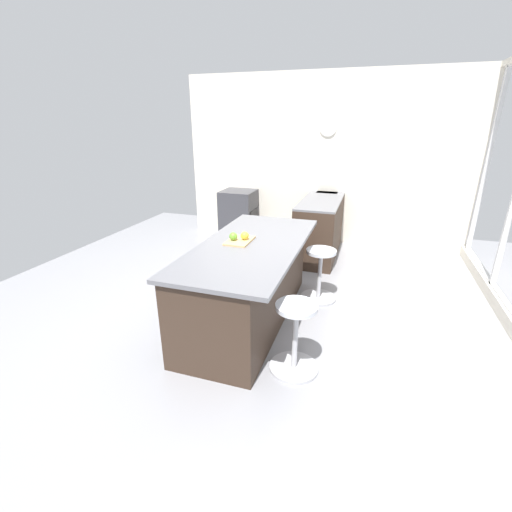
% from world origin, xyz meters
% --- Properties ---
extents(ground_plane, '(7.77, 7.77, 0.00)m').
position_xyz_m(ground_plane, '(0.00, 0.00, 0.00)').
color(ground_plane, gray).
extents(interior_partition_left, '(0.15, 4.93, 2.87)m').
position_xyz_m(interior_partition_left, '(-2.99, 0.00, 1.44)').
color(interior_partition_left, silver).
rests_on(interior_partition_left, ground_plane).
extents(sink_cabinet, '(2.48, 0.60, 1.21)m').
position_xyz_m(sink_cabinet, '(-2.64, 0.15, 0.47)').
color(sink_cabinet, '#38281E').
rests_on(sink_cabinet, ground_plane).
extents(oven_range, '(0.60, 0.61, 0.90)m').
position_xyz_m(oven_range, '(-2.64, -1.44, 0.45)').
color(oven_range, '#38383D').
rests_on(oven_range, ground_plane).
extents(kitchen_island, '(2.24, 1.02, 0.90)m').
position_xyz_m(kitchen_island, '(0.10, -0.30, 0.45)').
color(kitchen_island, '#38281E').
rests_on(kitchen_island, ground_plane).
extents(stool_by_window, '(0.44, 0.44, 0.65)m').
position_xyz_m(stool_by_window, '(-0.60, 0.39, 0.31)').
color(stool_by_window, '#B7B7BC').
rests_on(stool_by_window, ground_plane).
extents(stool_middle, '(0.44, 0.44, 0.65)m').
position_xyz_m(stool_middle, '(0.81, 0.39, 0.31)').
color(stool_middle, '#B7B7BC').
rests_on(stool_middle, ground_plane).
extents(cutting_board, '(0.36, 0.24, 0.02)m').
position_xyz_m(cutting_board, '(0.09, -0.39, 0.91)').
color(cutting_board, tan).
rests_on(cutting_board, kitchen_island).
extents(apple_green, '(0.09, 0.09, 0.09)m').
position_xyz_m(apple_green, '(0.12, -0.44, 0.96)').
color(apple_green, '#609E2D').
rests_on(apple_green, cutting_board).
extents(apple_yellow, '(0.09, 0.09, 0.09)m').
position_xyz_m(apple_yellow, '(0.06, -0.34, 0.96)').
color(apple_yellow, gold).
rests_on(apple_yellow, cutting_board).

